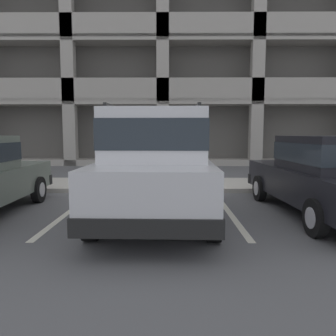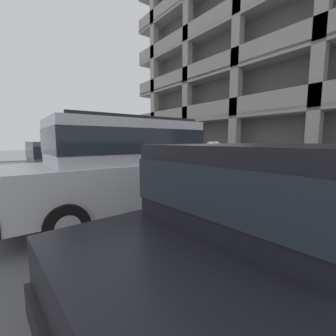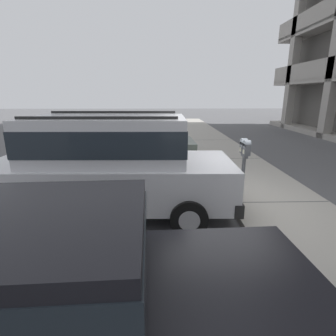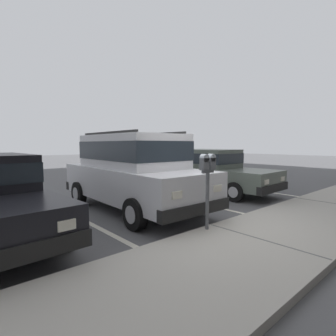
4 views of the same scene
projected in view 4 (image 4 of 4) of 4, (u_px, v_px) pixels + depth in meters
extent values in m
cube|color=#565659|center=(202.00, 230.00, 5.43)|extent=(80.00, 80.00, 0.10)
cube|color=#ADA89E|center=(260.00, 243.00, 4.45)|extent=(40.00, 2.20, 0.12)
cube|color=#606060|center=(260.00, 239.00, 4.45)|extent=(0.03, 2.16, 0.00)
cube|color=silver|center=(261.00, 191.00, 9.68)|extent=(0.12, 4.80, 0.01)
cube|color=silver|center=(203.00, 204.00, 7.54)|extent=(0.12, 4.80, 0.01)
cube|color=silver|center=(99.00, 228.00, 5.40)|extent=(0.12, 4.80, 0.01)
cube|color=silver|center=(133.00, 182.00, 6.91)|extent=(1.95, 4.74, 0.80)
cube|color=silver|center=(132.00, 151.00, 6.87)|extent=(1.69, 2.95, 0.84)
cube|color=#232B33|center=(132.00, 150.00, 6.87)|extent=(1.71, 2.98, 0.46)
cube|color=black|center=(197.00, 209.00, 5.17)|extent=(1.88, 0.20, 0.24)
cube|color=black|center=(96.00, 183.00, 8.69)|extent=(1.88, 0.20, 0.24)
cube|color=silver|center=(177.00, 195.00, 4.74)|extent=(0.24, 0.04, 0.14)
cube|color=silver|center=(217.00, 188.00, 5.47)|extent=(0.24, 0.04, 0.14)
cylinder|color=black|center=(135.00, 214.00, 5.26)|extent=(0.22, 0.66, 0.66)
cylinder|color=#B2B2B7|center=(135.00, 214.00, 5.26)|extent=(0.23, 0.37, 0.36)
cylinder|color=black|center=(197.00, 201.00, 6.41)|extent=(0.22, 0.66, 0.66)
cylinder|color=#B2B2B7|center=(197.00, 201.00, 6.41)|extent=(0.23, 0.37, 0.36)
cylinder|color=black|center=(79.00, 193.00, 7.48)|extent=(0.22, 0.66, 0.66)
cylinder|color=#B2B2B7|center=(79.00, 193.00, 7.48)|extent=(0.23, 0.37, 0.36)
cylinder|color=black|center=(133.00, 187.00, 8.63)|extent=(0.22, 0.66, 0.66)
cylinder|color=#B2B2B7|center=(133.00, 187.00, 8.63)|extent=(0.23, 0.37, 0.36)
cube|color=black|center=(108.00, 133.00, 6.39)|extent=(0.11, 2.62, 0.05)
cube|color=black|center=(153.00, 134.00, 7.27)|extent=(0.11, 2.62, 0.05)
cube|color=#5B665B|center=(215.00, 176.00, 9.39)|extent=(1.84, 4.45, 0.60)
cube|color=#5B665B|center=(208.00, 158.00, 9.55)|extent=(1.56, 2.03, 0.64)
cube|color=#232B33|center=(208.00, 158.00, 9.55)|extent=(1.58, 2.05, 0.35)
cube|color=black|center=(273.00, 188.00, 7.84)|extent=(1.74, 0.21, 0.24)
cube|color=black|center=(173.00, 176.00, 10.97)|extent=(1.74, 0.21, 0.24)
cube|color=silver|center=(267.00, 182.00, 7.42)|extent=(0.24, 0.04, 0.14)
cube|color=silver|center=(283.00, 179.00, 8.14)|extent=(0.24, 0.04, 0.14)
cylinder|color=black|center=(235.00, 192.00, 7.86)|extent=(0.18, 0.60, 0.60)
cylinder|color=#B2B2B7|center=(235.00, 192.00, 7.86)|extent=(0.19, 0.34, 0.33)
cylinder|color=black|center=(261.00, 186.00, 8.99)|extent=(0.18, 0.60, 0.60)
cylinder|color=#B2B2B7|center=(261.00, 186.00, 8.99)|extent=(0.19, 0.34, 0.33)
cylinder|color=black|center=(172.00, 182.00, 9.84)|extent=(0.18, 0.60, 0.60)
cylinder|color=#B2B2B7|center=(172.00, 182.00, 9.84)|extent=(0.19, 0.34, 0.33)
cylinder|color=black|center=(200.00, 178.00, 10.97)|extent=(0.18, 0.60, 0.60)
cylinder|color=#B2B2B7|center=(200.00, 178.00, 10.97)|extent=(0.19, 0.34, 0.33)
cube|color=black|center=(23.00, 253.00, 3.15)|extent=(1.74, 0.23, 0.24)
cube|color=silver|center=(67.00, 225.00, 3.46)|extent=(0.24, 0.04, 0.14)
cylinder|color=black|center=(65.00, 231.00, 4.31)|extent=(0.19, 0.61, 0.60)
cylinder|color=#B2B2B7|center=(65.00, 231.00, 4.31)|extent=(0.19, 0.34, 0.33)
cylinder|color=black|center=(18.00, 204.00, 6.27)|extent=(0.19, 0.61, 0.60)
cylinder|color=#B2B2B7|center=(18.00, 204.00, 6.27)|extent=(0.19, 0.34, 0.33)
cylinder|color=#595B60|center=(207.00, 201.00, 4.93)|extent=(0.07, 0.07, 1.07)
cube|color=#595B60|center=(208.00, 171.00, 4.88)|extent=(0.28, 0.06, 0.06)
cube|color=#515459|center=(211.00, 164.00, 4.93)|extent=(0.15, 0.11, 0.22)
cylinder|color=#9EA8B2|center=(211.00, 158.00, 4.92)|extent=(0.15, 0.11, 0.15)
cube|color=#B7B293|center=(209.00, 165.00, 4.98)|extent=(0.08, 0.01, 0.08)
cube|color=#515459|center=(204.00, 164.00, 4.80)|extent=(0.15, 0.11, 0.22)
cylinder|color=#9EA8B2|center=(204.00, 158.00, 4.79)|extent=(0.15, 0.11, 0.15)
cube|color=#B7B293|center=(202.00, 166.00, 4.85)|extent=(0.08, 0.01, 0.08)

